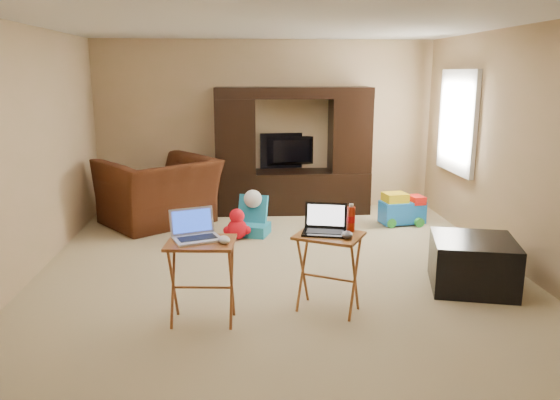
{
  "coord_description": "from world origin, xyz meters",
  "views": [
    {
      "loc": [
        -0.39,
        -5.44,
        2.03
      ],
      "look_at": [
        0.0,
        -0.2,
        0.8
      ],
      "focal_mm": 35.0,
      "sensor_mm": 36.0,
      "label": 1
    }
  ],
  "objects": [
    {
      "name": "entertainment_center",
      "position": [
        0.39,
        2.44,
        0.91
      ],
      "size": [
        2.24,
        0.6,
        1.83
      ],
      "primitive_type": "cube",
      "rotation": [
        0.0,
        0.0,
        -0.02
      ],
      "color": "black",
      "rests_on": "floor"
    },
    {
      "name": "mouse_right",
      "position": [
        0.48,
        -1.17,
        0.72
      ],
      "size": [
        0.12,
        0.16,
        0.06
      ],
      "primitive_type": "ellipsoid",
      "rotation": [
        0.0,
        0.0,
        -0.22
      ],
      "color": "#44444A",
      "rests_on": "tray_table_right"
    },
    {
      "name": "water_bottle",
      "position": [
        0.55,
        -0.97,
        0.8
      ],
      "size": [
        0.07,
        0.07,
        0.21
      ],
      "primitive_type": "cylinder",
      "color": "red",
      "rests_on": "tray_table_right"
    },
    {
      "name": "push_toy",
      "position": [
        1.81,
        1.63,
        0.22
      ],
      "size": [
        0.66,
        0.52,
        0.45
      ],
      "primitive_type": null,
      "rotation": [
        0.0,
        0.0,
        0.16
      ],
      "color": "blue",
      "rests_on": "floor"
    },
    {
      "name": "ottoman",
      "position": [
        1.82,
        -0.63,
        0.24
      ],
      "size": [
        0.92,
        0.92,
        0.49
      ],
      "primitive_type": "cube",
      "rotation": [
        0.0,
        0.0,
        -0.25
      ],
      "color": "black",
      "rests_on": "floor"
    },
    {
      "name": "recliner",
      "position": [
        -1.49,
        1.91,
        0.45
      ],
      "size": [
        1.83,
        1.8,
        0.9
      ],
      "primitive_type": "imported",
      "rotation": [
        0.0,
        0.0,
        3.8
      ],
      "color": "#401E0D",
      "rests_on": "floor"
    },
    {
      "name": "ceiling",
      "position": [
        0.0,
        0.0,
        2.5
      ],
      "size": [
        5.5,
        5.5,
        0.0
      ],
      "primitive_type": "plane",
      "rotation": [
        3.14,
        0.0,
        0.0
      ],
      "color": "silver",
      "rests_on": "ground"
    },
    {
      "name": "window_pane",
      "position": [
        2.48,
        1.55,
        1.4
      ],
      "size": [
        0.0,
        1.2,
        1.2
      ],
      "primitive_type": "plane",
      "rotation": [
        1.57,
        0.0,
        -1.57
      ],
      "color": "white",
      "rests_on": "ground"
    },
    {
      "name": "wall_right",
      "position": [
        2.5,
        0.0,
        1.25
      ],
      "size": [
        0.0,
        5.5,
        5.5
      ],
      "primitive_type": "plane",
      "rotation": [
        1.57,
        0.0,
        -1.57
      ],
      "color": "tan",
      "rests_on": "ground"
    },
    {
      "name": "window_frame",
      "position": [
        2.46,
        1.55,
        1.4
      ],
      "size": [
        0.06,
        1.14,
        1.34
      ],
      "primitive_type": "cube",
      "color": "white",
      "rests_on": "ground"
    },
    {
      "name": "floor",
      "position": [
        0.0,
        0.0,
        0.0
      ],
      "size": [
        5.5,
        5.5,
        0.0
      ],
      "primitive_type": "plane",
      "color": "tan",
      "rests_on": "ground"
    },
    {
      "name": "wall_front",
      "position": [
        0.0,
        -2.75,
        1.25
      ],
      "size": [
        5.0,
        0.0,
        5.0
      ],
      "primitive_type": "plane",
      "rotation": [
        -1.57,
        0.0,
        0.0
      ],
      "color": "tan",
      "rests_on": "ground"
    },
    {
      "name": "child_rocker",
      "position": [
        -0.23,
        1.28,
        0.25
      ],
      "size": [
        0.5,
        0.53,
        0.5
      ],
      "primitive_type": null,
      "rotation": [
        0.0,
        0.0,
        -0.34
      ],
      "color": "teal",
      "rests_on": "floor"
    },
    {
      "name": "wall_left",
      "position": [
        -2.5,
        0.0,
        1.25
      ],
      "size": [
        0.0,
        5.5,
        5.5
      ],
      "primitive_type": "plane",
      "rotation": [
        1.57,
        0.0,
        1.57
      ],
      "color": "tan",
      "rests_on": "ground"
    },
    {
      "name": "tray_table_right",
      "position": [
        0.35,
        -1.05,
        0.35
      ],
      "size": [
        0.67,
        0.63,
        0.7
      ],
      "primitive_type": "cube",
      "rotation": [
        0.0,
        0.0,
        -0.5
      ],
      "color": "#925723",
      "rests_on": "floor"
    },
    {
      "name": "television",
      "position": [
        0.39,
        2.66,
        0.88
      ],
      "size": [
        0.94,
        0.22,
        0.53
      ],
      "primitive_type": "imported",
      "rotation": [
        0.0,
        0.0,
        3.25
      ],
      "color": "black",
      "rests_on": "entertainment_center"
    },
    {
      "name": "mouse_left",
      "position": [
        -0.53,
        -1.27,
        0.73
      ],
      "size": [
        0.12,
        0.16,
        0.06
      ],
      "primitive_type": "ellipsoid",
      "rotation": [
        0.0,
        0.0,
        0.2
      ],
      "color": "silver",
      "rests_on": "tray_table_left"
    },
    {
      "name": "laptop_left",
      "position": [
        -0.75,
        -1.17,
        0.83
      ],
      "size": [
        0.45,
        0.41,
        0.24
      ],
      "primitive_type": "cube",
      "rotation": [
        0.0,
        0.0,
        0.36
      ],
      "color": "#B7B6BB",
      "rests_on": "tray_table_left"
    },
    {
      "name": "tray_table_left",
      "position": [
        -0.72,
        -1.2,
        0.35
      ],
      "size": [
        0.58,
        0.48,
        0.71
      ],
      "primitive_type": "cube",
      "rotation": [
        0.0,
        0.0,
        -0.1
      ],
      "color": "#A04D26",
      "rests_on": "floor"
    },
    {
      "name": "plush_toy",
      "position": [
        -0.44,
        1.11,
        0.2
      ],
      "size": [
        0.35,
        0.29,
        0.39
      ],
      "primitive_type": null,
      "color": "red",
      "rests_on": "floor"
    },
    {
      "name": "laptop_right",
      "position": [
        0.31,
        -1.03,
        0.82
      ],
      "size": [
        0.42,
        0.38,
        0.24
      ],
      "primitive_type": "cube",
      "rotation": [
        0.0,
        0.0,
        -0.24
      ],
      "color": "black",
      "rests_on": "tray_table_right"
    },
    {
      "name": "wall_back",
      "position": [
        0.0,
        2.75,
        1.25
      ],
      "size": [
        5.0,
        0.0,
        5.0
      ],
      "primitive_type": "plane",
      "rotation": [
        1.57,
        0.0,
        0.0
      ],
      "color": "tan",
      "rests_on": "ground"
    }
  ]
}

